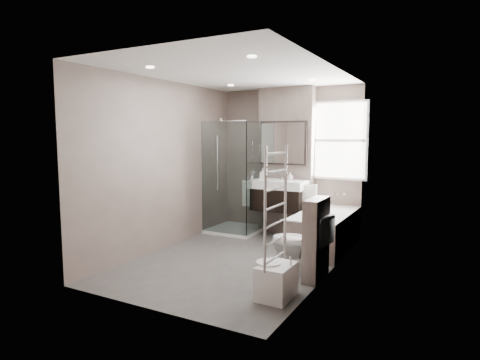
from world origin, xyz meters
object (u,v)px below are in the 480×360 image
Objects in this scene: toilet at (299,244)px; bidet at (276,280)px; bathtub at (325,229)px; vanity at (278,195)px.

bidet is (0.04, -0.84, -0.20)m from toilet.
bathtub is 3.29× the size of bidet.
vanity is at bearing 160.63° from bathtub.
bathtub is at bearing -170.61° from toilet.
toilet is (0.05, -1.29, 0.08)m from bathtub.
bathtub is 2.03× the size of toilet.
vanity is at bearing 112.50° from bidet.
bathtub is 2.13m from bidet.
toilet is 1.62× the size of bidet.
bathtub is at bearing 92.42° from bidet.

